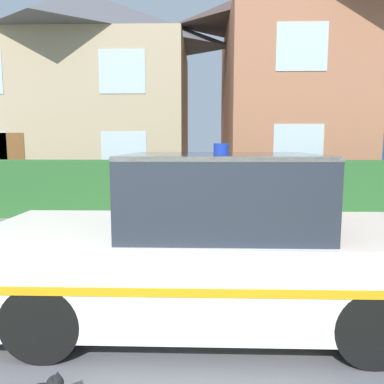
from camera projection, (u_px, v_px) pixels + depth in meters
The scene contains 5 objects.
road_strip at pixel (161, 272), 5.16m from camera, with size 28.00×5.11×0.01m, color #5B5B60.
garden_hedge at pixel (203, 188), 9.11m from camera, with size 14.41×0.80×1.36m, color #2D662D.
police_car at pixel (209, 247), 3.68m from camera, with size 4.25×1.72×1.76m.
house_left at pixel (80, 90), 14.09m from camera, with size 8.32×5.86×7.38m.
house_right at pixel (341, 73), 13.39m from camera, with size 8.60×6.88×8.37m.
Camera 1 is at (0.56, -1.33, 1.77)m, focal length 35.00 mm.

